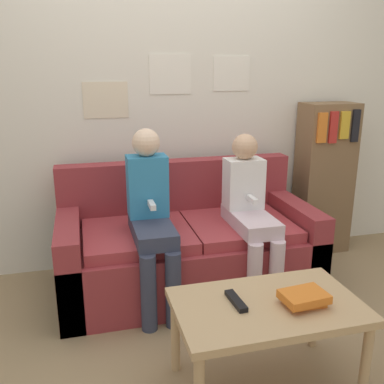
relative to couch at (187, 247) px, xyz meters
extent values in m
plane|color=#937A56|center=(0.00, -0.51, -0.27)|extent=(10.00, 10.00, 0.00)
cube|color=silver|center=(0.00, 0.49, 1.03)|extent=(8.00, 0.06, 2.60)
cube|color=beige|center=(-0.45, 0.46, 0.94)|extent=(0.30, 0.00, 0.24)
cube|color=white|center=(0.00, 0.46, 1.11)|extent=(0.30, 0.00, 0.27)
cube|color=white|center=(0.45, 0.46, 1.11)|extent=(0.28, 0.00, 0.24)
cube|color=maroon|center=(0.00, -0.04, -0.08)|extent=(1.64, 0.79, 0.39)
cube|color=maroon|center=(0.00, 0.29, 0.32)|extent=(1.64, 0.14, 0.42)
cube|color=maroon|center=(-0.75, -0.04, 0.00)|extent=(0.14, 0.79, 0.55)
cube|color=maroon|center=(0.75, -0.04, 0.00)|extent=(0.14, 0.79, 0.55)
cube|color=#A1343A|center=(-0.34, -0.07, 0.15)|extent=(0.66, 0.63, 0.07)
cube|color=#A1343A|center=(0.34, -0.07, 0.15)|extent=(0.66, 0.63, 0.07)
cube|color=tan|center=(0.11, -1.04, 0.14)|extent=(0.83, 0.50, 0.04)
cylinder|color=tan|center=(0.48, -1.25, -0.07)|extent=(0.04, 0.04, 0.40)
cylinder|color=tan|center=(-0.26, -0.82, -0.07)|extent=(0.04, 0.04, 0.40)
cylinder|color=tan|center=(0.48, -0.82, -0.07)|extent=(0.04, 0.04, 0.40)
cylinder|color=#33384C|center=(-0.33, -0.46, -0.04)|extent=(0.09, 0.09, 0.46)
cylinder|color=#33384C|center=(-0.19, -0.46, -0.04)|extent=(0.09, 0.09, 0.46)
cube|color=#33384C|center=(-0.26, -0.21, 0.23)|extent=(0.23, 0.50, 0.09)
cube|color=teal|center=(-0.26, -0.07, 0.46)|extent=(0.24, 0.16, 0.37)
sphere|color=beige|center=(-0.26, -0.07, 0.73)|extent=(0.17, 0.17, 0.17)
cube|color=white|center=(-0.26, -0.22, 0.39)|extent=(0.03, 0.12, 0.03)
cylinder|color=silver|center=(0.29, -0.46, -0.04)|extent=(0.09, 0.09, 0.46)
cylinder|color=silver|center=(0.43, -0.46, -0.04)|extent=(0.09, 0.09, 0.46)
cube|color=silver|center=(0.36, -0.21, 0.23)|extent=(0.23, 0.50, 0.09)
cube|color=white|center=(0.36, -0.07, 0.43)|extent=(0.24, 0.16, 0.32)
sphere|color=tan|center=(0.36, -0.07, 0.67)|extent=(0.16, 0.16, 0.16)
cube|color=white|center=(0.36, -0.22, 0.37)|extent=(0.03, 0.12, 0.03)
cube|color=black|center=(-0.03, -1.00, 0.17)|extent=(0.05, 0.17, 0.02)
cube|color=orange|center=(0.26, -1.07, 0.17)|extent=(0.17, 0.13, 0.02)
cube|color=orange|center=(0.25, -1.09, 0.20)|extent=(0.21, 0.16, 0.04)
cube|color=brown|center=(1.19, 0.31, 0.31)|extent=(0.41, 0.25, 1.17)
cube|color=orange|center=(1.05, 0.18, 0.74)|extent=(0.07, 0.02, 0.22)
cube|color=red|center=(1.14, 0.18, 0.74)|extent=(0.06, 0.02, 0.23)
cube|color=gold|center=(1.24, 0.18, 0.75)|extent=(0.07, 0.02, 0.20)
cube|color=black|center=(1.33, 0.18, 0.74)|extent=(0.06, 0.02, 0.24)
camera|label=1|loc=(-0.64, -2.56, 1.16)|focal=40.00mm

